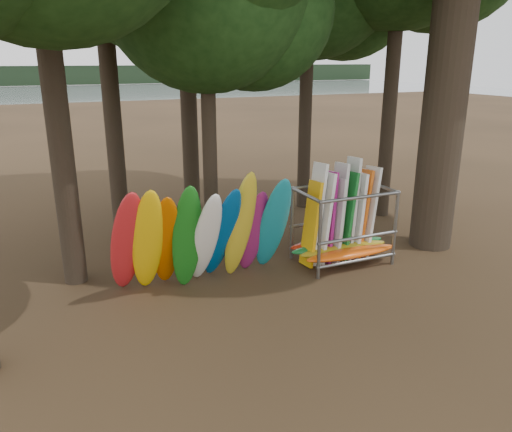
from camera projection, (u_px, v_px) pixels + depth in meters
name	position (u px, v px, depth m)	size (l,w,h in m)	color
ground	(302.00, 282.00, 12.67)	(120.00, 120.00, 0.00)	#47331E
lake	(82.00, 102.00, 65.14)	(160.00, 160.00, 0.00)	gray
far_shore	(60.00, 75.00, 108.26)	(160.00, 4.00, 4.00)	black
kayak_row	(203.00, 236.00, 11.96)	(4.52, 2.02, 3.12)	red
storage_rack	(342.00, 227.00, 13.69)	(2.95, 1.51, 2.87)	gray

